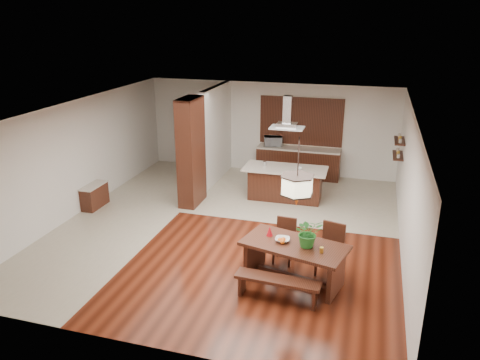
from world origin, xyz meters
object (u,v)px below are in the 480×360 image
(island_cup, at_px, (300,168))
(pendant_lantern, at_px, (298,172))
(foliage_plant, at_px, (308,232))
(dining_table, at_px, (294,254))
(dining_chair_right, at_px, (329,251))
(dining_bench, at_px, (277,289))
(dining_chair_left, at_px, (284,242))
(microwave, at_px, (273,141))
(range_hood, at_px, (288,112))
(fruit_bowl, at_px, (282,240))
(hallway_console, at_px, (95,196))
(kitchen_island, at_px, (285,183))

(island_cup, bearing_deg, pendant_lantern, -82.04)
(pendant_lantern, bearing_deg, foliage_plant, -6.27)
(dining_table, bearing_deg, dining_chair_right, 36.77)
(dining_bench, distance_m, island_cup, 4.86)
(dining_chair_left, bearing_deg, island_cup, 98.09)
(pendant_lantern, bearing_deg, island_cup, 97.96)
(dining_bench, bearing_deg, microwave, 103.19)
(dining_bench, height_order, pendant_lantern, pendant_lantern)
(range_hood, bearing_deg, pendant_lantern, -76.77)
(dining_bench, xyz_separation_m, fruit_bowl, (-0.07, 0.72, 0.63))
(foliage_plant, distance_m, microwave, 6.58)
(dining_bench, height_order, island_cup, island_cup)
(pendant_lantern, height_order, microwave, pendant_lantern)
(dining_chair_right, xyz_separation_m, foliage_plant, (-0.37, -0.49, 0.57))
(dining_chair_right, relative_size, range_hood, 1.17)
(dining_bench, bearing_deg, dining_chair_right, 55.50)
(fruit_bowl, distance_m, microwave, 6.39)
(dining_table, height_order, pendant_lantern, pendant_lantern)
(dining_chair_left, xyz_separation_m, foliage_plant, (0.58, -0.72, 0.63))
(foliage_plant, relative_size, island_cup, 4.92)
(dining_table, xyz_separation_m, microwave, (-1.79, 6.23, 0.50))
(island_cup, bearing_deg, fruit_bowl, -85.33)
(hallway_console, height_order, dining_bench, hallway_console)
(dining_chair_right, bearing_deg, range_hood, 128.05)
(dining_table, height_order, dining_chair_left, dining_chair_left)
(fruit_bowl, height_order, kitchen_island, kitchen_island)
(island_cup, xyz_separation_m, microwave, (-1.22, 2.13, 0.12))
(island_cup, bearing_deg, microwave, 119.74)
(dining_bench, distance_m, foliage_plant, 1.18)
(microwave, bearing_deg, foliage_plant, -90.11)
(dining_chair_left, bearing_deg, dining_table, -60.64)
(island_cup, bearing_deg, dining_table, -82.04)
(fruit_bowl, bearing_deg, pendant_lantern, -8.40)
(range_hood, distance_m, island_cup, 1.54)
(hallway_console, xyz_separation_m, island_cup, (5.19, 1.91, 0.67))
(dining_table, relative_size, pendant_lantern, 1.63)
(dining_chair_right, relative_size, island_cup, 9.08)
(hallway_console, relative_size, fruit_bowl, 3.14)
(dining_bench, relative_size, foliage_plant, 2.74)
(hallway_console, bearing_deg, dining_chair_right, -15.16)
(dining_chair_left, relative_size, pendant_lantern, 0.72)
(dining_bench, bearing_deg, hallway_console, 152.79)
(microwave, bearing_deg, dining_table, -92.15)
(pendant_lantern, relative_size, foliage_plant, 2.31)
(microwave, bearing_deg, dining_bench, -94.99)
(dining_bench, relative_size, fruit_bowl, 5.56)
(hallway_console, bearing_deg, dining_table, -20.81)
(hallway_console, bearing_deg, microwave, 45.44)
(dining_table, distance_m, microwave, 6.50)
(foliage_plant, height_order, island_cup, foliage_plant)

